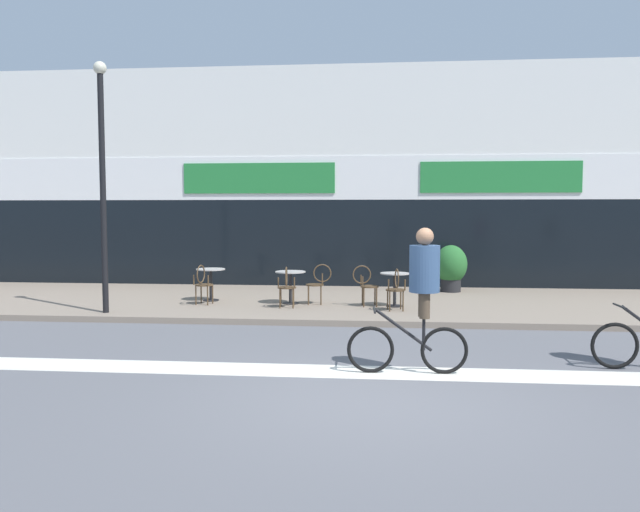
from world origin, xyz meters
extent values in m
plane|color=#5B5B60|center=(0.00, 0.00, 0.00)|extent=(120.00, 120.00, 0.00)
cube|color=gray|center=(0.00, 7.25, 0.06)|extent=(40.00, 5.50, 0.12)
cube|color=silver|center=(0.00, 12.00, 3.11)|extent=(40.00, 4.00, 6.21)
cube|color=black|center=(0.00, 10.03, 1.32)|extent=(38.80, 0.10, 2.40)
cube|color=white|center=(0.00, 10.05, 3.12)|extent=(39.20, 0.14, 1.20)
cube|color=#237A38|center=(-3.29, 9.98, 3.12)|extent=(4.26, 0.08, 0.84)
cube|color=#237A38|center=(3.29, 9.98, 3.12)|extent=(4.26, 0.08, 0.84)
cube|color=silver|center=(0.00, 1.17, 0.00)|extent=(36.00, 0.70, 0.01)
cylinder|color=black|center=(-3.83, 6.85, 0.13)|extent=(0.37, 0.37, 0.02)
cylinder|color=black|center=(-3.83, 6.85, 0.48)|extent=(0.07, 0.07, 0.72)
cylinder|color=#ADA8A3|center=(-3.83, 6.85, 0.86)|extent=(0.67, 0.67, 0.02)
cylinder|color=black|center=(-1.92, 6.56, 0.13)|extent=(0.38, 0.38, 0.02)
cylinder|color=black|center=(-1.92, 6.56, 0.47)|extent=(0.07, 0.07, 0.71)
cylinder|color=#ADA8A3|center=(-1.92, 6.56, 0.84)|extent=(0.68, 0.68, 0.02)
cylinder|color=black|center=(0.41, 6.37, 0.13)|extent=(0.35, 0.35, 0.02)
cylinder|color=black|center=(0.41, 6.37, 0.48)|extent=(0.07, 0.07, 0.71)
cylinder|color=#ADA8A3|center=(0.41, 6.37, 0.85)|extent=(0.64, 0.64, 0.02)
cylinder|color=#4C3823|center=(-3.83, 6.30, 0.56)|extent=(0.45, 0.45, 0.03)
cylinder|color=#4C3823|center=(-3.95, 6.46, 0.33)|extent=(0.03, 0.03, 0.42)
cylinder|color=#4C3823|center=(-3.67, 6.42, 0.33)|extent=(0.03, 0.03, 0.42)
cylinder|color=#4C3823|center=(-3.99, 6.18, 0.33)|extent=(0.03, 0.03, 0.42)
cylinder|color=#4C3823|center=(-3.71, 6.14, 0.33)|extent=(0.03, 0.03, 0.42)
torus|color=#4C3823|center=(-3.85, 6.13, 0.82)|extent=(0.08, 0.41, 0.41)
cylinder|color=#4C3823|center=(-4.02, 6.15, 0.68)|extent=(0.03, 0.03, 0.23)
cylinder|color=#4C3823|center=(-3.68, 6.11, 0.68)|extent=(0.03, 0.03, 0.23)
cylinder|color=#4C3823|center=(-1.92, 6.01, 0.56)|extent=(0.43, 0.43, 0.03)
cylinder|color=#4C3823|center=(-2.07, 6.14, 0.33)|extent=(0.03, 0.03, 0.42)
cylinder|color=#4C3823|center=(-1.79, 6.16, 0.33)|extent=(0.03, 0.03, 0.42)
cylinder|color=#4C3823|center=(-2.05, 5.86, 0.33)|extent=(0.03, 0.03, 0.42)
cylinder|color=#4C3823|center=(-1.77, 5.89, 0.33)|extent=(0.03, 0.03, 0.42)
torus|color=#4C3823|center=(-1.90, 5.84, 0.82)|extent=(0.07, 0.41, 0.41)
cylinder|color=#4C3823|center=(-2.07, 5.83, 0.68)|extent=(0.03, 0.03, 0.23)
cylinder|color=#4C3823|center=(-1.73, 5.86, 0.68)|extent=(0.03, 0.03, 0.23)
cylinder|color=#4C3823|center=(-1.37, 6.56, 0.56)|extent=(0.44, 0.44, 0.03)
cylinder|color=#4C3823|center=(-1.49, 6.41, 0.33)|extent=(0.03, 0.03, 0.42)
cylinder|color=#4C3823|center=(-1.52, 6.69, 0.33)|extent=(0.03, 0.03, 0.42)
cylinder|color=#4C3823|center=(-1.22, 6.44, 0.33)|extent=(0.03, 0.03, 0.42)
cylinder|color=#4C3823|center=(-1.24, 6.71, 0.33)|extent=(0.03, 0.03, 0.42)
torus|color=#4C3823|center=(-1.20, 6.58, 0.82)|extent=(0.41, 0.07, 0.41)
cylinder|color=#4C3823|center=(-1.18, 6.41, 0.68)|extent=(0.03, 0.03, 0.23)
cylinder|color=#4C3823|center=(-1.22, 6.75, 0.68)|extent=(0.03, 0.03, 0.23)
cylinder|color=#4C3823|center=(0.41, 5.82, 0.56)|extent=(0.45, 0.45, 0.03)
cylinder|color=#4C3823|center=(0.25, 5.94, 0.33)|extent=(0.03, 0.03, 0.42)
cylinder|color=#4C3823|center=(0.53, 5.97, 0.33)|extent=(0.03, 0.03, 0.42)
cylinder|color=#4C3823|center=(0.29, 5.66, 0.33)|extent=(0.03, 0.03, 0.42)
cylinder|color=#4C3823|center=(0.57, 5.70, 0.33)|extent=(0.03, 0.03, 0.42)
torus|color=#4C3823|center=(0.43, 5.65, 0.82)|extent=(0.09, 0.41, 0.41)
cylinder|color=#4C3823|center=(0.26, 5.62, 0.68)|extent=(0.03, 0.03, 0.23)
cylinder|color=#4C3823|center=(0.60, 5.67, 0.68)|extent=(0.03, 0.03, 0.23)
cylinder|color=#4C3823|center=(-0.14, 6.37, 0.56)|extent=(0.45, 0.45, 0.03)
cylinder|color=#4C3823|center=(-0.02, 6.52, 0.33)|extent=(0.03, 0.03, 0.42)
cylinder|color=#4C3823|center=(0.02, 6.25, 0.33)|extent=(0.03, 0.03, 0.42)
cylinder|color=#4C3823|center=(-0.30, 6.49, 0.33)|extent=(0.03, 0.03, 0.42)
cylinder|color=#4C3823|center=(-0.26, 6.21, 0.33)|extent=(0.03, 0.03, 0.42)
torus|color=#4C3823|center=(-0.31, 6.34, 0.82)|extent=(0.41, 0.08, 0.41)
cylinder|color=#4C3823|center=(-0.33, 6.51, 0.68)|extent=(0.03, 0.03, 0.23)
cylinder|color=#4C3823|center=(-0.28, 6.17, 0.68)|extent=(0.03, 0.03, 0.23)
cylinder|color=#232326|center=(1.92, 9.05, 0.30)|extent=(0.52, 0.52, 0.36)
ellipsoid|color=#28662D|center=(1.92, 9.05, 0.83)|extent=(0.83, 0.83, 1.00)
cylinder|color=black|center=(-5.53, 4.98, 2.55)|extent=(0.12, 0.12, 4.87)
sphere|color=beige|center=(-5.53, 4.98, 5.07)|extent=(0.26, 0.26, 0.26)
torus|color=black|center=(-0.04, 1.15, 0.32)|extent=(0.64, 0.08, 0.64)
torus|color=black|center=(0.95, 1.18, 0.32)|extent=(0.64, 0.08, 0.64)
cylinder|color=black|center=(0.41, 1.16, 0.59)|extent=(0.77, 0.07, 0.58)
cylinder|color=black|center=(0.68, 1.17, 0.55)|extent=(0.04, 0.04, 0.45)
cylinder|color=black|center=(0.01, 1.15, 0.87)|extent=(0.05, 0.48, 0.03)
cylinder|color=#4C3D2D|center=(0.68, 1.10, 0.94)|extent=(0.15, 0.15, 0.35)
cylinder|color=#4C3D2D|center=(0.67, 1.25, 0.94)|extent=(0.15, 0.15, 0.35)
cylinder|color=#334C70|center=(0.68, 1.17, 1.43)|extent=(0.42, 0.42, 0.63)
sphere|color=#9E7051|center=(0.68, 1.17, 1.87)|extent=(0.24, 0.24, 0.24)
torus|color=black|center=(3.35, 1.68, 0.33)|extent=(0.66, 0.05, 0.66)
cylinder|color=black|center=(3.40, 1.68, 0.89)|extent=(0.03, 0.48, 0.03)
camera|label=1|loc=(0.07, -7.25, 2.20)|focal=35.00mm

